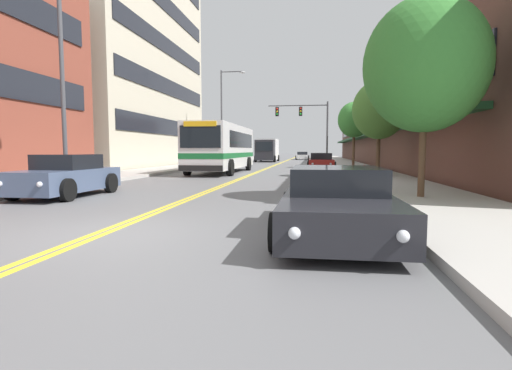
{
  "coord_description": "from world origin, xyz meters",
  "views": [
    {
      "loc": [
        3.87,
        -6.73,
        1.53
      ],
      "look_at": [
        -1.14,
        27.96,
        -1.55
      ],
      "focal_mm": 28.0,
      "sensor_mm": 36.0,
      "label": 1
    }
  ],
  "objects_px": {
    "box_truck": "(267,150)",
    "fire_hydrant": "(364,174)",
    "city_bus": "(223,146)",
    "car_white_moving_lead": "(302,156)",
    "car_beige_parked_right_mid": "(318,159)",
    "car_navy_parked_left_near": "(224,160)",
    "street_lamp_left_far": "(225,110)",
    "car_slate_blue_parked_left_mid": "(66,177)",
    "street_lamp_left_near": "(69,54)",
    "street_tree_right_mid": "(379,110)",
    "car_red_parked_right_far": "(321,162)",
    "traffic_signal_mast": "(307,120)",
    "street_tree_right_near": "(425,65)",
    "car_charcoal_parked_right_foreground": "(337,203)",
    "street_tree_right_far": "(354,120)"
  },
  "relations": [
    {
      "from": "box_truck",
      "to": "fire_hydrant",
      "type": "bearing_deg",
      "value": -77.19
    },
    {
      "from": "city_bus",
      "to": "car_white_moving_lead",
      "type": "distance_m",
      "value": 38.52
    },
    {
      "from": "car_beige_parked_right_mid",
      "to": "car_white_moving_lead",
      "type": "relative_size",
      "value": 1.15
    },
    {
      "from": "car_navy_parked_left_near",
      "to": "street_lamp_left_far",
      "type": "relative_size",
      "value": 0.5
    },
    {
      "from": "city_bus",
      "to": "car_slate_blue_parked_left_mid",
      "type": "distance_m",
      "value": 14.83
    },
    {
      "from": "street_lamp_left_near",
      "to": "car_navy_parked_left_near",
      "type": "bearing_deg",
      "value": 88.55
    },
    {
      "from": "car_navy_parked_left_near",
      "to": "street_tree_right_mid",
      "type": "bearing_deg",
      "value": -48.81
    },
    {
      "from": "car_navy_parked_left_near",
      "to": "car_red_parked_right_far",
      "type": "bearing_deg",
      "value": -29.99
    },
    {
      "from": "car_slate_blue_parked_left_mid",
      "to": "car_red_parked_right_far",
      "type": "bearing_deg",
      "value": 65.56
    },
    {
      "from": "box_truck",
      "to": "traffic_signal_mast",
      "type": "distance_m",
      "value": 13.05
    },
    {
      "from": "car_beige_parked_right_mid",
      "to": "street_lamp_left_far",
      "type": "height_order",
      "value": "street_lamp_left_far"
    },
    {
      "from": "car_navy_parked_left_near",
      "to": "traffic_signal_mast",
      "type": "distance_m",
      "value": 9.86
    },
    {
      "from": "city_bus",
      "to": "street_lamp_left_near",
      "type": "xyz_separation_m",
      "value": [
        -2.67,
        -13.09,
        3.23
      ]
    },
    {
      "from": "car_navy_parked_left_near",
      "to": "car_red_parked_right_far",
      "type": "height_order",
      "value": "car_red_parked_right_far"
    },
    {
      "from": "car_navy_parked_left_near",
      "to": "fire_hydrant",
      "type": "height_order",
      "value": "car_navy_parked_left_near"
    },
    {
      "from": "car_navy_parked_left_near",
      "to": "car_beige_parked_right_mid",
      "type": "height_order",
      "value": "car_beige_parked_right_mid"
    },
    {
      "from": "street_tree_right_near",
      "to": "car_navy_parked_left_near",
      "type": "bearing_deg",
      "value": 115.32
    },
    {
      "from": "city_bus",
      "to": "fire_hydrant",
      "type": "relative_size",
      "value": 14.14
    },
    {
      "from": "car_navy_parked_left_near",
      "to": "box_truck",
      "type": "relative_size",
      "value": 0.63
    },
    {
      "from": "traffic_signal_mast",
      "to": "street_tree_right_mid",
      "type": "xyz_separation_m",
      "value": [
        4.28,
        -18.44,
        -0.85
      ]
    },
    {
      "from": "car_navy_parked_left_near",
      "to": "car_white_moving_lead",
      "type": "bearing_deg",
      "value": 77.26
    },
    {
      "from": "street_tree_right_mid",
      "to": "fire_hydrant",
      "type": "distance_m",
      "value": 7.0
    },
    {
      "from": "car_charcoal_parked_right_foreground",
      "to": "fire_hydrant",
      "type": "height_order",
      "value": "car_charcoal_parked_right_foreground"
    },
    {
      "from": "car_red_parked_right_far",
      "to": "street_tree_right_far",
      "type": "xyz_separation_m",
      "value": [
        2.74,
        3.16,
        3.44
      ]
    },
    {
      "from": "street_lamp_left_near",
      "to": "traffic_signal_mast",
      "type": "bearing_deg",
      "value": 73.66
    },
    {
      "from": "city_bus",
      "to": "car_charcoal_parked_right_foreground",
      "type": "bearing_deg",
      "value": -71.22
    },
    {
      "from": "car_charcoal_parked_right_foreground",
      "to": "street_tree_right_mid",
      "type": "distance_m",
      "value": 16.19
    },
    {
      "from": "city_bus",
      "to": "street_tree_right_mid",
      "type": "distance_m",
      "value": 10.64
    },
    {
      "from": "city_bus",
      "to": "car_beige_parked_right_mid",
      "type": "height_order",
      "value": "city_bus"
    },
    {
      "from": "car_beige_parked_right_mid",
      "to": "car_red_parked_right_far",
      "type": "xyz_separation_m",
      "value": [
        0.08,
        -11.16,
        0.03
      ]
    },
    {
      "from": "car_navy_parked_left_near",
      "to": "car_slate_blue_parked_left_mid",
      "type": "distance_m",
      "value": 24.29
    },
    {
      "from": "car_charcoal_parked_right_foreground",
      "to": "street_tree_right_far",
      "type": "xyz_separation_m",
      "value": [
        2.89,
        27.12,
        3.48
      ]
    },
    {
      "from": "car_beige_parked_right_mid",
      "to": "street_lamp_left_near",
      "type": "distance_m",
      "value": 30.57
    },
    {
      "from": "car_charcoal_parked_right_foreground",
      "to": "street_tree_right_far",
      "type": "distance_m",
      "value": 27.49
    },
    {
      "from": "car_white_moving_lead",
      "to": "traffic_signal_mast",
      "type": "xyz_separation_m",
      "value": [
        1.06,
        -23.69,
        3.99
      ]
    },
    {
      "from": "car_slate_blue_parked_left_mid",
      "to": "box_truck",
      "type": "bearing_deg",
      "value": 87.15
    },
    {
      "from": "car_red_parked_right_far",
      "to": "car_white_moving_lead",
      "type": "xyz_separation_m",
      "value": [
        -2.38,
        33.73,
        -0.02
      ]
    },
    {
      "from": "street_tree_right_near",
      "to": "car_charcoal_parked_right_foreground",
      "type": "bearing_deg",
      "value": -118.98
    },
    {
      "from": "traffic_signal_mast",
      "to": "fire_hydrant",
      "type": "xyz_separation_m",
      "value": [
        2.82,
        -24.49,
        -4.04
      ]
    },
    {
      "from": "car_beige_parked_right_mid",
      "to": "street_tree_right_far",
      "type": "distance_m",
      "value": 9.16
    },
    {
      "from": "traffic_signal_mast",
      "to": "street_tree_right_far",
      "type": "xyz_separation_m",
      "value": [
        4.06,
        -6.88,
        -0.53
      ]
    },
    {
      "from": "car_navy_parked_left_near",
      "to": "car_beige_parked_right_mid",
      "type": "distance_m",
      "value": 10.66
    },
    {
      "from": "city_bus",
      "to": "fire_hydrant",
      "type": "bearing_deg",
      "value": -50.23
    },
    {
      "from": "car_charcoal_parked_right_foreground",
      "to": "box_truck",
      "type": "relative_size",
      "value": 0.66
    },
    {
      "from": "car_slate_blue_parked_left_mid",
      "to": "street_tree_right_mid",
      "type": "xyz_separation_m",
      "value": [
        11.68,
        10.79,
        3.08
      ]
    },
    {
      "from": "car_navy_parked_left_near",
      "to": "car_white_moving_lead",
      "type": "height_order",
      "value": "car_white_moving_lead"
    },
    {
      "from": "car_charcoal_parked_right_foreground",
      "to": "box_truck",
      "type": "height_order",
      "value": "box_truck"
    },
    {
      "from": "car_red_parked_right_far",
      "to": "street_tree_right_mid",
      "type": "height_order",
      "value": "street_tree_right_mid"
    },
    {
      "from": "box_truck",
      "to": "street_lamp_left_far",
      "type": "bearing_deg",
      "value": -101.52
    },
    {
      "from": "car_red_parked_right_far",
      "to": "street_tree_right_far",
      "type": "relative_size",
      "value": 0.78
    }
  ]
}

